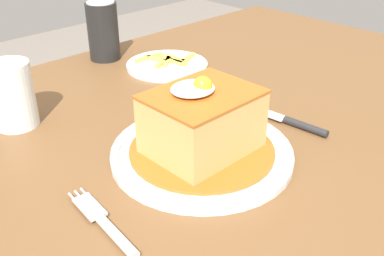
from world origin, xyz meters
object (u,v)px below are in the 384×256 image
(main_plate, at_px, (202,152))
(knife, at_px, (292,122))
(fork, at_px, (108,226))
(side_plate_fries, at_px, (167,65))
(drinking_glass, at_px, (13,99))
(soda_can, at_px, (103,31))

(main_plate, bearing_deg, knife, -10.92)
(fork, xyz_separation_m, side_plate_fries, (0.38, 0.33, -0.00))
(knife, bearing_deg, main_plate, 169.08)
(drinking_glass, xyz_separation_m, side_plate_fries, (0.34, 0.02, -0.04))
(knife, bearing_deg, side_plate_fries, 85.53)
(soda_can, height_order, drinking_glass, soda_can)
(knife, bearing_deg, soda_can, 94.55)
(main_plate, distance_m, drinking_glass, 0.31)
(main_plate, distance_m, fork, 0.19)
(main_plate, xyz_separation_m, side_plate_fries, (0.20, 0.30, -0.00))
(main_plate, height_order, side_plate_fries, main_plate)
(fork, xyz_separation_m, knife, (0.36, 0.00, 0.00))
(soda_can, distance_m, side_plate_fries, 0.16)
(fork, bearing_deg, side_plate_fries, 41.07)
(fork, relative_size, drinking_glass, 1.35)
(soda_can, bearing_deg, main_plate, -107.29)
(knife, xyz_separation_m, soda_can, (-0.04, 0.47, 0.06))
(side_plate_fries, bearing_deg, fork, -138.93)
(soda_can, distance_m, drinking_glass, 0.32)
(side_plate_fries, bearing_deg, knife, -94.47)
(fork, height_order, side_plate_fries, side_plate_fries)
(side_plate_fries, bearing_deg, soda_can, 115.22)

